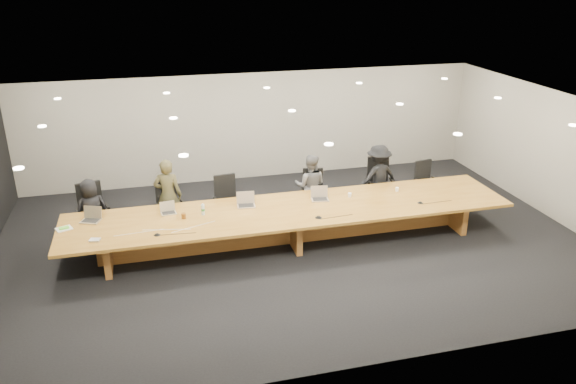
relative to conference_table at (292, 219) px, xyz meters
name	(u,v)px	position (x,y,z in m)	size (l,w,h in m)	color
ground	(292,242)	(0.00, 0.00, -0.52)	(12.00, 12.00, 0.00)	black
back_wall	(253,127)	(0.00, 4.00, 0.88)	(12.00, 0.02, 2.80)	#B6B2A6
conference_table	(292,219)	(0.00, 0.00, 0.00)	(9.00, 1.80, 0.75)	brown
chair_far_left	(93,212)	(-3.91, 1.22, 0.08)	(0.61, 0.61, 1.20)	black
chair_left	(171,207)	(-2.34, 1.19, 0.03)	(0.56, 0.56, 1.10)	black
chair_mid_left	(228,201)	(-1.12, 1.16, 0.04)	(0.57, 0.57, 1.13)	black
chair_mid_right	(313,193)	(0.82, 1.18, 0.02)	(0.55, 0.55, 1.09)	black
chair_right	(379,183)	(2.45, 1.25, 0.08)	(0.61, 0.61, 1.20)	black
chair_far_right	(427,183)	(3.65, 1.20, 0.00)	(0.53, 0.53, 1.04)	black
person_a	(92,210)	(-3.93, 1.13, 0.14)	(0.65, 0.42, 1.33)	black
person_b	(168,196)	(-2.38, 1.21, 0.28)	(0.59, 0.38, 1.61)	#3A361F
person_c	(310,186)	(0.74, 1.18, 0.21)	(0.71, 0.55, 1.46)	#525254
person_d	(378,177)	(2.38, 1.21, 0.25)	(1.00, 0.57, 1.54)	black
laptop_a	(90,215)	(-3.89, 0.38, 0.37)	(0.35, 0.26, 0.28)	tan
laptop_b	(168,208)	(-2.42, 0.39, 0.34)	(0.29, 0.21, 0.23)	#C6B797
laptop_c	(246,200)	(-0.87, 0.36, 0.37)	(0.36, 0.26, 0.29)	#C5AF96
laptop_d	(320,194)	(0.69, 0.30, 0.37)	(0.35, 0.26, 0.28)	#BEA991
water_bottle	(203,210)	(-1.76, 0.16, 0.34)	(0.07, 0.07, 0.21)	silver
amber_mug	(184,216)	(-2.15, 0.08, 0.28)	(0.09, 0.09, 0.11)	brown
paper_cup_near	(350,195)	(1.35, 0.30, 0.27)	(0.08, 0.08, 0.09)	white
paper_cup_far	(397,189)	(2.46, 0.35, 0.27)	(0.07, 0.07, 0.09)	white
notepad	(64,229)	(-4.35, 0.15, 0.24)	(0.28, 0.22, 0.02)	silver
lime_gadget	(64,228)	(-4.34, 0.14, 0.26)	(0.17, 0.10, 0.03)	#64CA35
av_box	(95,240)	(-3.76, -0.48, 0.24)	(0.18, 0.14, 0.03)	#A9A9AD
mic_left	(157,234)	(-2.68, -0.53, 0.25)	(0.13, 0.13, 0.03)	black
mic_center	(318,217)	(0.40, -0.54, 0.25)	(0.14, 0.14, 0.03)	black
mic_right	(420,202)	(2.65, -0.38, 0.24)	(0.12, 0.12, 0.03)	black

